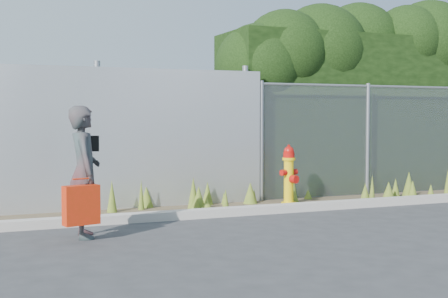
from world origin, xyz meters
TOP-DOWN VIEW (x-y plane):
  - ground at (0.00, 0.00)m, footprint 80.00×80.00m
  - curb at (0.00, 1.80)m, footprint 16.00×0.22m
  - weed_strip at (0.59, 2.44)m, footprint 16.00×1.28m
  - chainlink_fence at (4.25, 3.00)m, footprint 6.50×0.07m
  - hedge at (4.22, 3.98)m, footprint 7.60×2.03m
  - fire_hydrant at (1.27, 2.42)m, footprint 0.33×0.30m
  - woman at (-2.28, 0.97)m, footprint 0.42×0.60m
  - red_tote_bag at (-2.37, 0.68)m, footprint 0.41×0.15m
  - black_shoulder_bag at (-2.21, 1.12)m, footprint 0.26×0.11m

SIDE VIEW (x-z plane):
  - ground at x=0.00m, z-range 0.00..0.00m
  - curb at x=0.00m, z-range 0.00..0.12m
  - weed_strip at x=0.59m, z-range -0.14..0.38m
  - red_tote_bag at x=-2.37m, z-range 0.16..0.70m
  - fire_hydrant at x=1.27m, z-range -0.02..0.97m
  - woman at x=-2.28m, z-range 0.00..1.58m
  - chainlink_fence at x=4.25m, z-range 0.01..2.06m
  - black_shoulder_bag at x=-2.21m, z-range 1.02..1.21m
  - hedge at x=4.22m, z-range 0.20..4.05m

